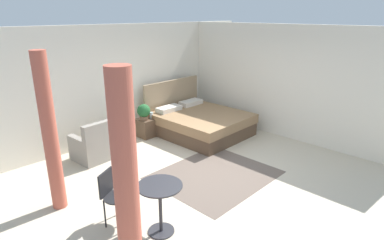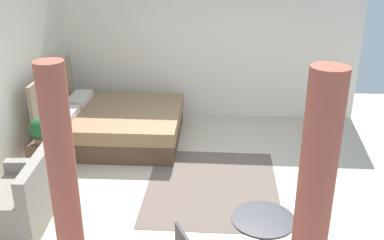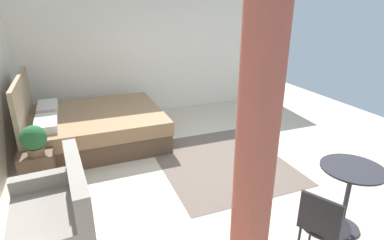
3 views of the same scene
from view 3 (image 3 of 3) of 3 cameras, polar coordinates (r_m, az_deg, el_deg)
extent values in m
cube|color=beige|center=(4.81, 3.06, -8.18)|extent=(8.67, 8.79, 0.02)
cube|color=silver|center=(6.95, -6.58, 12.92)|extent=(0.12, 5.79, 2.76)
cube|color=#66564C|center=(4.87, 5.52, -7.70)|extent=(2.19, 1.87, 0.01)
cube|color=brown|center=(5.70, -16.84, -2.34)|extent=(1.91, 2.15, 0.33)
cube|color=#93704C|center=(5.60, -17.14, 0.28)|extent=(1.95, 2.19, 0.23)
cube|color=#997F60|center=(5.57, -28.53, 0.63)|extent=(1.94, 0.09, 1.27)
cube|color=silver|center=(5.16, -25.49, -0.56)|extent=(0.68, 0.33, 0.12)
cube|color=silver|center=(5.94, -25.22, 2.15)|extent=(0.68, 0.33, 0.12)
cube|color=gray|center=(3.55, -24.56, -18.25)|extent=(1.29, 0.81, 0.39)
cube|color=gray|center=(3.29, -20.54, -11.43)|extent=(1.25, 0.22, 0.50)
cube|color=gray|center=(3.86, -25.46, -10.02)|extent=(0.19, 0.74, 0.17)
cube|color=brown|center=(4.73, -26.65, -7.80)|extent=(0.46, 0.43, 0.46)
cylinder|color=brown|center=(4.52, -27.01, -5.17)|extent=(0.21, 0.21, 0.10)
sphere|color=#235B2D|center=(4.44, -27.41, -2.95)|extent=(0.33, 0.33, 0.33)
cylinder|color=silver|center=(4.71, -26.67, -3.75)|extent=(0.09, 0.09, 0.16)
cylinder|color=#2D2D33|center=(3.94, 25.86, -17.47)|extent=(0.38, 0.38, 0.02)
cylinder|color=#2D2D33|center=(3.75, 26.74, -13.10)|extent=(0.05, 0.05, 0.74)
cylinder|color=#2D2D33|center=(3.56, 27.72, -7.98)|extent=(0.63, 0.63, 0.02)
cylinder|color=black|center=(3.45, 21.25, -18.31)|extent=(0.02, 0.02, 0.45)
cylinder|color=black|center=(3.16, 23.40, -17.35)|extent=(0.58, 0.58, 0.02)
cube|color=black|center=(2.90, 22.67, -16.22)|extent=(0.32, 0.18, 0.37)
cylinder|color=#C15B47|center=(1.84, 11.00, -15.05)|extent=(0.22, 0.22, 2.51)
camera|label=1|loc=(5.62, 77.51, 12.06)|focal=30.09mm
camera|label=2|loc=(2.90, 114.31, 12.43)|focal=41.35mm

